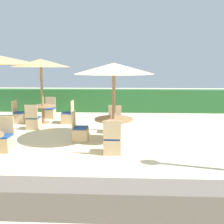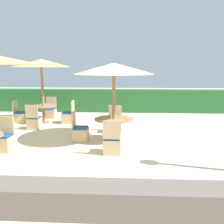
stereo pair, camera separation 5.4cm
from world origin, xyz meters
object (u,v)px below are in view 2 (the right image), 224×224
parasol_center (114,69)px  parasol_back_left (41,63)px  round_table_center (114,123)px  patio_chair_center_north (115,125)px  patio_chair_back_left_west (20,116)px  round_table_back_left (43,109)px  patio_chair_front_left_north (4,141)px  patio_chair_center_south (112,144)px  patio_chair_back_left_north (50,112)px  patio_chair_back_left_east (68,117)px  patio_chair_center_west (80,133)px  patio_chair_back_left_south (34,122)px

parasol_center → parasol_back_left: (-2.99, 2.44, 0.19)m
round_table_center → patio_chair_center_north: (-0.01, 1.08, -0.33)m
patio_chair_back_left_west → round_table_back_left: bearing=91.8°
patio_chair_center_north → patio_chair_front_left_north: size_ratio=1.00×
patio_chair_center_south → patio_chair_front_left_north: size_ratio=1.00×
round_table_back_left → patio_chair_back_left_north: 1.03m
patio_chair_back_left_east → patio_chair_center_west: bearing=-159.3°
parasol_center → round_table_center: 1.62m
patio_chair_back_left_north → patio_chair_back_left_east: same height
patio_chair_back_left_south → patio_chair_center_north: bearing=-6.5°
round_table_back_left → patio_chair_back_left_south: patio_chair_back_left_south is taller
patio_chair_center_north → patio_chair_back_left_east: bearing=-34.7°
patio_chair_back_left_south → patio_chair_back_left_west: (-0.94, 0.99, 0.00)m
parasol_center → round_table_back_left: (-2.99, 2.44, -1.65)m
patio_chair_center_west → patio_chair_back_left_south: 2.44m
patio_chair_center_north → patio_chair_back_left_south: size_ratio=1.00×
round_table_center → patio_chair_back_left_south: (-3.02, 1.42, -0.33)m
parasol_center → patio_chair_center_west: bearing=-179.1°
patio_chair_center_south → patio_chair_back_left_west: same height
patio_chair_back_left_east → parasol_center: bearing=-141.0°
parasol_back_left → patio_chair_center_north: bearing=-24.6°
patio_chair_back_left_west → round_table_center: bearing=58.7°
patio_chair_center_south → parasol_center: bearing=90.2°
parasol_center → patio_chair_center_south: size_ratio=2.56×
patio_chair_center_west → parasol_back_left: 3.79m
round_table_center → patio_chair_center_south: (0.00, -1.08, -0.33)m
patio_chair_center_north → patio_chair_back_left_west: size_ratio=1.00×
patio_chair_center_north → patio_chair_center_south: same height
patio_chair_center_north → patio_chair_center_west: same height
patio_chair_center_west → parasol_back_left: size_ratio=0.36×
patio_chair_center_south → patio_chair_front_left_north: same height
patio_chair_back_left_north → patio_chair_center_south: bearing=123.8°
parasol_back_left → patio_chair_back_left_north: (-0.02, 0.98, -2.14)m
patio_chair_back_left_south → patio_chair_back_left_east: (1.05, 1.01, 0.00)m
round_table_back_left → patio_chair_center_west: bearing=-51.6°
parasol_center → parasol_back_left: size_ratio=0.92×
patio_chair_back_left_south → patio_chair_back_left_north: (0.01, 2.00, 0.00)m
parasol_center → patio_chair_back_left_north: size_ratio=2.56×
patio_chair_center_north → round_table_back_left: bearing=-24.6°
patio_chair_center_south → patio_chair_back_left_west: (-3.96, 3.49, 0.00)m
parasol_back_left → patio_chair_back_left_east: size_ratio=2.77×
patio_chair_center_south → patio_chair_back_left_north: (-3.02, 4.50, 0.00)m
patio_chair_center_south → patio_chair_back_left_east: bearing=119.3°
patio_chair_front_left_north → patio_chair_back_left_south: size_ratio=1.00×
parasol_center → round_table_back_left: parasol_center is taller
round_table_center → patio_chair_back_left_north: bearing=131.4°
patio_chair_center_south → round_table_back_left: patio_chair_center_south is taller
parasol_center → patio_chair_back_left_west: size_ratio=2.56×
patio_chair_center_north → patio_chair_back_left_south: bearing=-6.5°
round_table_center → round_table_back_left: 3.86m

